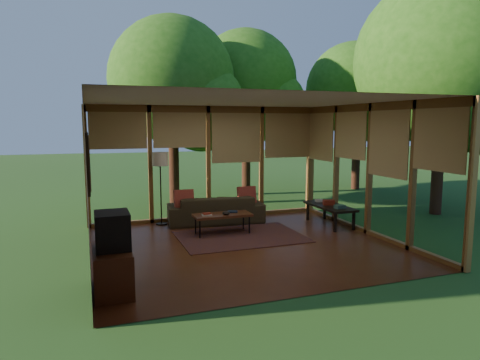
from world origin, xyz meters
name	(u,v)px	position (x,y,z in m)	size (l,w,h in m)	color
floor	(245,246)	(0.00, 0.00, 0.00)	(5.50, 5.50, 0.00)	#5E2D18
ceiling	(245,101)	(0.00, 0.00, 2.70)	(5.50, 5.50, 0.00)	white
wall_left	(87,182)	(-2.75, 0.00, 1.35)	(0.04, 5.00, 2.70)	silver
wall_front	(312,196)	(0.00, -2.50, 1.35)	(5.50, 0.04, 2.70)	silver
window_wall_back	(208,163)	(0.00, 2.50, 1.35)	(5.50, 0.12, 2.70)	brown
window_wall_right	(370,169)	(2.75, 0.00, 1.35)	(0.12, 5.00, 2.70)	brown
exterior_lawn	(355,178)	(8.00, 8.00, -0.01)	(40.00, 40.00, 0.00)	#26521E
tree_nw	(172,80)	(-0.45, 4.53, 3.46)	(3.43, 3.43, 5.19)	#3D2216
tree_ne	(245,81)	(2.12, 5.63, 3.61)	(3.23, 3.23, 5.24)	#3D2216
tree_se	(441,61)	(5.48, 1.06, 3.79)	(4.15, 4.15, 5.87)	#3D2216
tree_far	(353,90)	(5.94, 5.34, 3.42)	(3.21, 3.21, 5.04)	#3D2216
rug	(240,236)	(0.14, 0.63, 0.01)	(2.49, 1.77, 0.01)	brown
sofa	(216,209)	(0.02, 2.00, 0.32)	(2.18, 0.85, 0.64)	#372E1B
pillow_left	(184,200)	(-0.73, 1.95, 0.60)	(0.43, 0.14, 0.43)	maroon
pillow_right	(247,196)	(0.77, 1.95, 0.59)	(0.43, 0.14, 0.43)	maroon
ct_book_lower	(207,215)	(-0.48, 0.92, 0.44)	(0.20, 0.15, 0.03)	beige
ct_book_upper	(207,214)	(-0.48, 0.92, 0.47)	(0.16, 0.12, 0.03)	maroon
ct_book_side	(233,212)	(0.12, 1.05, 0.44)	(0.21, 0.16, 0.03)	#151F31
ct_bowl	(226,213)	(-0.08, 0.87, 0.46)	(0.16, 0.16, 0.07)	black
media_cabinet	(112,270)	(-2.47, -1.43, 0.30)	(0.50, 1.00, 0.60)	#5A2C18
television	(112,230)	(-2.45, -1.43, 0.85)	(0.45, 0.55, 0.50)	black
console_book_a	(340,207)	(2.40, 0.52, 0.49)	(0.22, 0.16, 0.08)	#31564C
console_book_b	(329,202)	(2.40, 0.97, 0.51)	(0.24, 0.18, 0.11)	maroon
console_book_c	(320,201)	(2.40, 1.37, 0.48)	(0.20, 0.14, 0.05)	beige
floor_lamp	(160,163)	(-1.19, 2.26, 1.41)	(0.36, 0.36, 1.65)	black
coffee_table	(222,216)	(-0.13, 0.97, 0.39)	(1.20, 0.50, 0.43)	#5A2C18
side_console	(330,207)	(2.40, 0.92, 0.41)	(0.60, 1.40, 0.46)	black
wall_painting	(88,162)	(-2.71, 1.40, 1.55)	(0.06, 1.35, 1.15)	black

